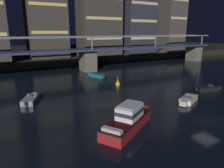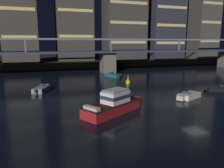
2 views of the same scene
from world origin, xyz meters
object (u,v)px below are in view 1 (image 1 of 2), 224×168
at_px(speedboat_near_right, 207,89).
at_px(tower_central, 99,9).
at_px(tower_east_tall, 136,13).
at_px(speedboat_near_center, 188,100).
at_px(channel_buoy, 118,83).
at_px(river_bridge, 88,55).
at_px(speedboat_mid_left, 31,99).
at_px(cabin_cruiser_near_left, 128,119).
at_px(tower_east_low, 167,10).
at_px(speedboat_mid_center, 97,75).

bearing_deg(speedboat_near_right, tower_central, 91.82).
xyz_separation_m(tower_east_tall, speedboat_near_center, (-22.97, -46.98, -17.02)).
xyz_separation_m(tower_east_tall, channel_buoy, (-27.15, -32.84, -16.96)).
xyz_separation_m(river_bridge, speedboat_near_center, (3.24, -31.84, -4.07)).
relative_size(river_bridge, tower_east_tall, 2.95).
height_order(tower_central, speedboat_mid_left, tower_central).
distance_m(cabin_cruiser_near_left, speedboat_mid_left, 16.91).
height_order(cabin_cruiser_near_left, speedboat_mid_left, cabin_cruiser_near_left).
bearing_deg(river_bridge, tower_east_tall, 30.01).
distance_m(tower_east_tall, channel_buoy, 45.86).
xyz_separation_m(tower_east_low, speedboat_near_right, (-31.00, -44.55, -18.75)).
xyz_separation_m(tower_central, speedboat_mid_center, (-11.37, -22.34, -17.57)).
bearing_deg(river_bridge, tower_east_low, 19.98).
height_order(river_bridge, channel_buoy, river_bridge).
bearing_deg(tower_east_low, tower_central, -176.73).
relative_size(speedboat_near_center, speedboat_mid_left, 0.99).
bearing_deg(speedboat_mid_left, river_bridge, 48.07).
distance_m(tower_east_low, speedboat_mid_left, 72.40).
bearing_deg(tower_central, channel_buoy, -109.41).
distance_m(speedboat_mid_left, speedboat_mid_center, 20.00).
height_order(cabin_cruiser_near_left, speedboat_mid_center, cabin_cruiser_near_left).
bearing_deg(speedboat_mid_center, channel_buoy, -87.75).
bearing_deg(speedboat_near_center, river_bridge, 95.80).
xyz_separation_m(speedboat_near_center, speedboat_mid_center, (-4.53, 23.07, 0.00)).
height_order(river_bridge, tower_central, tower_central).
bearing_deg(speedboat_near_center, tower_central, 81.44).
relative_size(tower_central, speedboat_mid_center, 6.33).
xyz_separation_m(tower_east_tall, cabin_cruiser_near_left, (-35.81, -49.79, -16.38)).
bearing_deg(speedboat_near_right, speedboat_mid_left, 162.59).
distance_m(tower_central, speedboat_near_center, 49.17).
bearing_deg(river_bridge, tower_central, 53.42).
height_order(river_bridge, speedboat_near_center, river_bridge).
xyz_separation_m(tower_east_tall, speedboat_mid_center, (-27.50, -23.90, -17.02)).
relative_size(tower_east_tall, speedboat_mid_left, 6.13).
relative_size(tower_east_tall, speedboat_near_center, 6.16).
bearing_deg(tower_east_tall, speedboat_mid_left, -141.52).
height_order(tower_east_low, speedboat_near_right, tower_east_low).
relative_size(speedboat_mid_left, channel_buoy, 2.85).
bearing_deg(tower_east_tall, speedboat_mid_center, -139.01).
bearing_deg(cabin_cruiser_near_left, channel_buoy, 62.94).
xyz_separation_m(tower_east_low, speedboat_near_center, (-39.20, -47.26, -18.75)).
xyz_separation_m(speedboat_near_right, channel_buoy, (-12.38, 11.43, 0.06)).
distance_m(tower_east_tall, cabin_cruiser_near_left, 63.48).
relative_size(cabin_cruiser_near_left, speedboat_mid_center, 1.76).
bearing_deg(cabin_cruiser_near_left, river_bridge, 74.51).
bearing_deg(speedboat_near_center, channel_buoy, 106.47).
bearing_deg(tower_east_tall, speedboat_near_right, -108.46).
bearing_deg(speedboat_mid_center, tower_east_low, 28.95).
height_order(cabin_cruiser_near_left, speedboat_near_center, cabin_cruiser_near_left).
distance_m(tower_east_tall, tower_east_low, 16.33).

